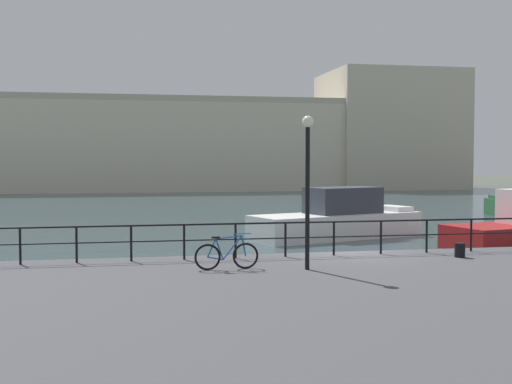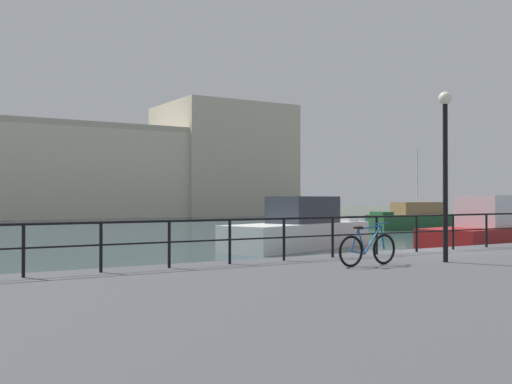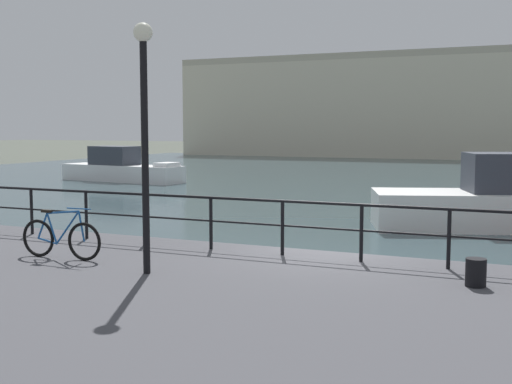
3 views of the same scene
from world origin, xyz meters
The scene contains 9 objects.
ground_plane centered at (0.00, 0.00, 0.00)m, with size 240.00×240.00×0.00m, color #4C5147.
water_basin centered at (0.00, 30.20, 0.01)m, with size 80.00×60.00×0.01m, color #33474C.
harbor_building centered at (7.32, 61.94, 5.88)m, with size 70.58×14.18×15.16m.
moored_small_launch centered at (21.08, 19.85, 0.82)m, with size 8.18×4.30×6.07m.
moored_blue_motorboat centered at (3.09, 10.25, 0.91)m, with size 9.06×5.32×2.47m.
moored_red_daysailer centered at (9.62, 5.27, 0.85)m, with size 6.46×3.97×2.52m.
quay_railing centered at (0.09, -0.75, 1.58)m, with size 26.51×0.07×1.08m.
parked_bicycle centered at (-4.38, -2.75, 1.23)m, with size 1.77×0.13×0.98m.
quay_lamp_post centered at (-2.22, -3.15, 3.55)m, with size 0.32×0.32×4.17m.
Camera 2 is at (-14.01, -13.45, 2.42)m, focal length 42.99 mm.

